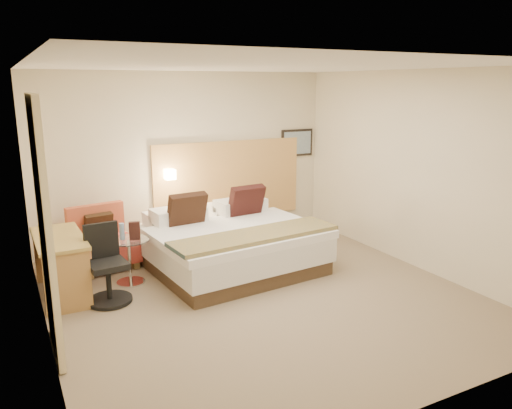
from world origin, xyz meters
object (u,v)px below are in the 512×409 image
lounge_chair (103,243)px  desk (62,249)px  side_table (129,259)px  desk_chair (107,271)px  bed (228,243)px

lounge_chair → desk: (-0.61, -0.78, 0.25)m
side_table → desk_chair: 0.57m
side_table → desk_chair: size_ratio=0.70×
side_table → desk_chair: bearing=-130.2°
lounge_chair → desk_chair: bearing=-98.5°
bed → desk: (-2.17, 0.02, 0.24)m
desk_chair → side_table: bearing=49.8°
bed → side_table: size_ratio=3.65×
side_table → desk: desk is taller
lounge_chair → side_table: bearing=-76.6°
side_table → desk: 0.84m
lounge_chair → desk: lounge_chair is taller
bed → desk: bed is taller
bed → desk_chair: bed is taller
bed → lounge_chair: (-1.56, 0.80, -0.01)m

